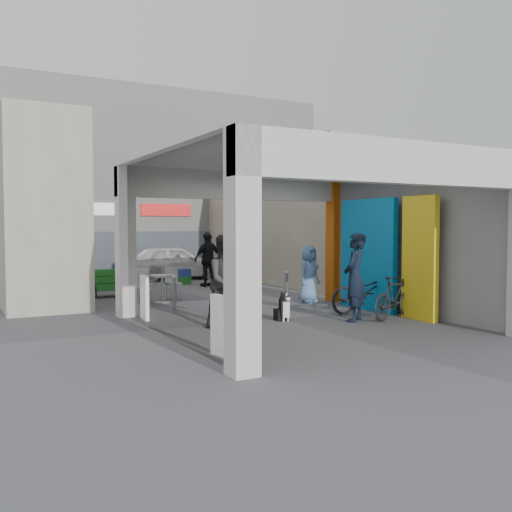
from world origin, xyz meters
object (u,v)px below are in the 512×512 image
border_collie (283,309)px  bicycle_rear (395,298)px  man_crates (208,259)px  bicycle_front (365,291)px  man_with_dog (355,277)px  man_back_turned (227,281)px  produce_stand (111,286)px  white_van (173,262)px  man_elderly (309,274)px  cafe_set (155,290)px

border_collie → bicycle_rear: size_ratio=0.41×
man_crates → bicycle_front: size_ratio=0.93×
man_with_dog → man_back_turned: size_ratio=1.01×
produce_stand → man_back_turned: size_ratio=0.64×
man_with_dog → white_van: bearing=-125.8°
produce_stand → border_collie: produce_stand is taller
man_with_dog → man_elderly: man_with_dog is taller
bicycle_rear → cafe_set: bearing=19.7°
produce_stand → man_with_dog: (3.64, -7.06, 0.66)m
border_collie → bicycle_rear: 2.59m
man_back_turned → man_elderly: size_ratio=1.23×
man_elderly → bicycle_front: man_elderly is taller
produce_stand → border_collie: size_ratio=1.84×
border_collie → man_elderly: bearing=56.9°
cafe_set → man_with_dog: (2.88, -5.27, 0.65)m
produce_stand → white_van: size_ratio=0.31×
man_back_turned → white_van: 11.03m
man_with_dog → bicycle_front: (1.01, 0.86, -0.44)m
man_crates → white_van: (-0.16, 3.16, -0.27)m
man_back_turned → bicycle_rear: man_back_turned is taller
man_elderly → man_crates: 5.19m
man_elderly → white_van: 8.34m
bicycle_front → bicycle_rear: size_ratio=1.25×
white_van → man_with_dog: bearing=-179.2°
border_collie → white_van: white_van is taller
man_with_dog → produce_stand: bearing=-99.0°
cafe_set → man_back_turned: man_back_turned is taller
man_crates → produce_stand: bearing=7.2°
produce_stand → bicycle_rear: bicycle_rear is taller
cafe_set → man_crates: bearing=45.6°
man_elderly → bicycle_front: bearing=-108.1°
man_with_dog → man_crates: bearing=-126.8°
bicycle_rear → white_van: white_van is taller
border_collie → man_with_dog: (1.37, -0.82, 0.71)m
man_with_dog → man_crates: 8.28m
man_elderly → bicycle_front: (0.14, -2.29, -0.25)m
man_crates → white_van: size_ratio=0.47×
man_with_dog → bicycle_rear: man_with_dog is taller
bicycle_rear → man_back_turned: bearing=60.3°
man_crates → bicycle_front: (0.94, -7.42, -0.42)m
man_with_dog → white_van: (-0.09, 11.44, -0.29)m
man_with_dog → man_elderly: size_ratio=1.24×
bicycle_front → white_van: bearing=4.9°
border_collie → white_van: bearing=93.8°
bicycle_rear → man_with_dog: bearing=63.6°
man_with_dog → cafe_set: bearing=-97.6°
bicycle_rear → border_collie: bearing=51.2°
bicycle_front → man_elderly: bearing=2.4°
cafe_set → white_van: (2.79, 6.17, 0.36)m
produce_stand → bicycle_front: 7.75m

